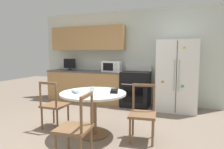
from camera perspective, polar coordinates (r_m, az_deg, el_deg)
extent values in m
plane|color=gray|center=(3.61, -9.07, -16.98)|extent=(14.00, 14.00, 0.00)
cube|color=silver|center=(5.78, 3.67, 5.01)|extent=(5.20, 0.10, 2.60)
cube|color=#AD7F4C|center=(5.99, -6.99, 10.18)|extent=(2.25, 0.34, 0.68)
cube|color=#AD7F4C|center=(5.93, -7.43, -3.43)|extent=(2.25, 0.62, 0.86)
cube|color=#4C4C51|center=(5.87, -7.49, 0.90)|extent=(2.27, 0.64, 0.03)
cube|color=white|center=(5.14, 18.07, -0.31)|extent=(0.95, 0.72, 1.73)
cube|color=#333333|center=(4.78, 17.91, -0.77)|extent=(0.01, 0.01, 1.66)
cylinder|color=silver|center=(4.76, 17.32, -0.25)|extent=(0.02, 0.02, 0.72)
cylinder|color=silver|center=(4.76, 18.52, -0.29)|extent=(0.02, 0.02, 0.72)
cube|color=#3FB259|center=(4.80, 19.50, -3.18)|extent=(0.07, 0.02, 0.05)
cube|color=white|center=(4.75, 18.33, 5.70)|extent=(0.04, 0.01, 0.03)
cube|color=orange|center=(4.81, 14.24, -2.04)|extent=(0.06, 0.02, 0.05)
cube|color=yellow|center=(4.74, 19.96, 7.21)|extent=(0.06, 0.02, 0.05)
cube|color=black|center=(5.38, 6.81, -4.22)|extent=(0.72, 0.64, 0.90)
cube|color=black|center=(5.09, 5.95, -5.84)|extent=(0.52, 0.01, 0.40)
cylinder|color=silver|center=(5.01, 5.91, -2.88)|extent=(0.59, 0.02, 0.02)
cube|color=black|center=(5.31, 6.87, 0.66)|extent=(0.72, 0.64, 0.02)
cube|color=white|center=(5.59, 7.57, 1.85)|extent=(0.72, 0.06, 0.16)
cube|color=white|center=(5.53, -0.02, 2.34)|extent=(0.50, 0.37, 0.29)
cube|color=black|center=(5.37, -1.15, 2.22)|extent=(0.29, 0.01, 0.20)
cube|color=silver|center=(5.30, 1.10, 2.17)|extent=(0.10, 0.01, 0.21)
cylinder|color=black|center=(6.23, -11.98, 1.37)|extent=(0.16, 0.16, 0.02)
cylinder|color=black|center=(6.23, -11.99, 1.65)|extent=(0.03, 0.03, 0.04)
cube|color=black|center=(6.22, -12.02, 3.12)|extent=(0.39, 0.05, 0.28)
cylinder|color=white|center=(3.42, -5.38, -5.36)|extent=(1.12, 1.12, 0.03)
cylinder|color=brown|center=(3.51, -5.32, -11.17)|extent=(0.11, 0.11, 0.69)
cylinder|color=brown|center=(3.63, -5.26, -16.59)|extent=(0.52, 0.52, 0.03)
cube|color=brown|center=(3.29, 8.68, -11.30)|extent=(0.47, 0.47, 0.04)
cylinder|color=brown|center=(3.20, 11.53, -16.18)|extent=(0.04, 0.04, 0.41)
cylinder|color=brown|center=(3.22, 5.16, -15.88)|extent=(0.04, 0.04, 0.41)
cylinder|color=brown|center=(3.52, 11.74, -14.07)|extent=(0.04, 0.04, 0.41)
cylinder|color=brown|center=(3.54, 6.00, -13.82)|extent=(0.04, 0.04, 0.41)
cylinder|color=brown|center=(3.40, 11.93, -6.52)|extent=(0.04, 0.04, 0.45)
cylinder|color=brown|center=(3.43, 6.13, -6.32)|extent=(0.04, 0.04, 0.45)
cube|color=brown|center=(3.37, 9.07, -3.02)|extent=(0.35, 0.08, 0.04)
cube|color=brown|center=(2.75, -10.89, -14.94)|extent=(0.45, 0.45, 0.04)
cylinder|color=brown|center=(2.78, -15.87, -19.88)|extent=(0.04, 0.04, 0.41)
cylinder|color=brown|center=(3.05, -12.31, -17.36)|extent=(0.04, 0.04, 0.41)
cylinder|color=brown|center=(2.91, -5.99, -18.40)|extent=(0.04, 0.04, 0.41)
cylinder|color=brown|center=(2.44, -8.81, -11.52)|extent=(0.04, 0.04, 0.45)
cylinder|color=brown|center=(2.74, -5.77, -9.48)|extent=(0.04, 0.04, 0.45)
cube|color=brown|center=(2.54, -7.26, -6.01)|extent=(0.06, 0.35, 0.04)
cube|color=brown|center=(3.96, -15.97, -8.46)|extent=(0.43, 0.43, 0.04)
cylinder|color=brown|center=(4.26, -16.32, -10.60)|extent=(0.04, 0.04, 0.41)
cylinder|color=brown|center=(4.06, -12.40, -11.31)|extent=(0.04, 0.04, 0.41)
cylinder|color=brown|center=(4.00, -19.40, -11.78)|extent=(0.04, 0.04, 0.41)
cylinder|color=brown|center=(3.80, -15.36, -12.64)|extent=(0.04, 0.04, 0.41)
cylinder|color=brown|center=(3.87, -19.81, -5.20)|extent=(0.04, 0.04, 0.45)
cylinder|color=brown|center=(3.66, -15.73, -5.72)|extent=(0.04, 0.04, 0.45)
cube|color=brown|center=(3.73, -17.93, -2.37)|extent=(0.35, 0.04, 0.04)
cylinder|color=silver|center=(3.45, -5.64, -4.25)|extent=(0.09, 0.09, 0.09)
cylinder|color=#4C8C59|center=(3.46, -5.63, -4.56)|extent=(0.08, 0.08, 0.05)
cylinder|color=#A3BCDB|center=(3.38, -10.54, -4.83)|extent=(0.17, 0.14, 0.05)
cube|color=black|center=(3.33, 0.59, -5.12)|extent=(0.14, 0.12, 0.03)
cube|color=black|center=(3.35, 0.67, -4.58)|extent=(0.14, 0.12, 0.06)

